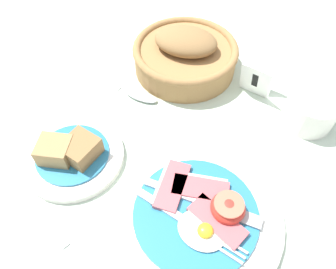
{
  "coord_description": "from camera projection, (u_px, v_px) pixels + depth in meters",
  "views": [
    {
      "loc": [
        0.15,
        -0.19,
        0.47
      ],
      "look_at": [
        -0.04,
        0.1,
        0.02
      ],
      "focal_mm": 35.0,
      "sensor_mm": 36.0,
      "label": 1
    }
  ],
  "objects": [
    {
      "name": "breakfast_plate",
      "position": [
        198.0,
        214.0,
        0.49
      ],
      "size": [
        0.26,
        0.26,
        0.04
      ],
      "color": "silver",
      "rests_on": "ground_plane"
    },
    {
      "name": "teaspoon_by_saucer",
      "position": [
        129.0,
        92.0,
        0.65
      ],
      "size": [
        0.19,
        0.04,
        0.01
      ],
      "rotation": [
        0.0,
        0.0,
        0.13
      ],
      "color": "silver",
      "rests_on": "ground_plane"
    },
    {
      "name": "teaspoon_near_cup",
      "position": [
        75.0,
        257.0,
        0.46
      ],
      "size": [
        0.19,
        0.06,
        0.01
      ],
      "rotation": [
        0.0,
        0.0,
        6.08
      ],
      "color": "silver",
      "rests_on": "ground_plane"
    },
    {
      "name": "bread_plate",
      "position": [
        72.0,
        154.0,
        0.55
      ],
      "size": [
        0.17,
        0.17,
        0.05
      ],
      "color": "silver",
      "rests_on": "ground_plane"
    },
    {
      "name": "ground_plane",
      "position": [
        153.0,
        196.0,
        0.52
      ],
      "size": [
        3.0,
        3.0,
        0.0
      ],
      "primitive_type": "plane",
      "color": "#B7CCB7"
    },
    {
      "name": "bread_basket",
      "position": [
        185.0,
        54.0,
        0.68
      ],
      "size": [
        0.22,
        0.22,
        0.09
      ],
      "color": "olive",
      "rests_on": "ground_plane"
    },
    {
      "name": "sugar_cup",
      "position": [
        311.0,
        109.0,
        0.59
      ],
      "size": [
        0.09,
        0.09,
        0.06
      ],
      "color": "white",
      "rests_on": "ground_plane"
    },
    {
      "name": "number_card",
      "position": [
        258.0,
        78.0,
        0.63
      ],
      "size": [
        0.06,
        0.05,
        0.07
      ],
      "rotation": [
        0.0,
        0.0,
        0.0
      ],
      "color": "white",
      "rests_on": "ground_plane"
    }
  ]
}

